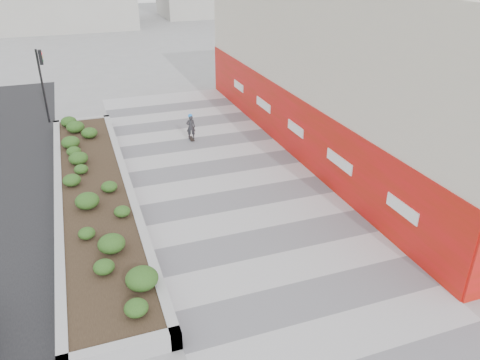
% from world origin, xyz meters
% --- Properties ---
extents(ground, '(160.00, 160.00, 0.00)m').
position_xyz_m(ground, '(0.00, 0.00, 0.00)').
color(ground, gray).
rests_on(ground, ground).
extents(walkway, '(8.00, 36.00, 0.01)m').
position_xyz_m(walkway, '(0.00, 3.00, 0.01)').
color(walkway, '#A8A8AD').
rests_on(walkway, ground).
extents(building, '(6.04, 24.08, 8.00)m').
position_xyz_m(building, '(6.98, 8.98, 3.98)').
color(building, beige).
rests_on(building, ground).
extents(planter, '(3.00, 18.00, 0.90)m').
position_xyz_m(planter, '(-5.50, 7.00, 0.42)').
color(planter, '#9E9EA0').
rests_on(planter, ground).
extents(traffic_signal_near, '(0.33, 0.28, 4.20)m').
position_xyz_m(traffic_signal_near, '(-7.23, 17.50, 2.76)').
color(traffic_signal_near, black).
rests_on(traffic_signal_near, ground).
extents(manhole_cover, '(0.44, 0.44, 0.01)m').
position_xyz_m(manhole_cover, '(0.50, 3.00, 0.00)').
color(manhole_cover, '#595654').
rests_on(manhole_cover, ground).
extents(skateboarder, '(0.52, 0.73, 1.44)m').
position_xyz_m(skateboarder, '(-0.17, 11.99, 0.73)').
color(skateboarder, beige).
rests_on(skateboarder, ground).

